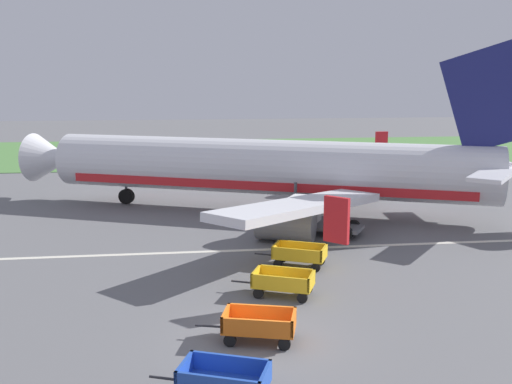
{
  "coord_description": "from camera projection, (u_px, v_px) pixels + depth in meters",
  "views": [
    {
      "loc": [
        -2.49,
        -19.2,
        9.12
      ],
      "look_at": [
        1.5,
        12.67,
        2.8
      ],
      "focal_mm": 41.16,
      "sensor_mm": 36.0,
      "label": 1
    }
  ],
  "objects": [
    {
      "name": "grass_strip",
      "position": [
        203.0,
        152.0,
        72.31
      ],
      "size": [
        220.0,
        28.0,
        0.06
      ],
      "primitive_type": "cube",
      "color": "#518442",
      "rests_on": "ground"
    },
    {
      "name": "apron_stripe",
      "position": [
        232.0,
        251.0,
        31.27
      ],
      "size": [
        120.0,
        0.36,
        0.01
      ],
      "primitive_type": "cube",
      "color": "silver",
      "rests_on": "ground"
    },
    {
      "name": "baggage_cart_fourth_in_row",
      "position": [
        283.0,
        282.0,
        24.73
      ],
      "size": [
        3.56,
        2.26,
        1.07
      ],
      "color": "gold",
      "rests_on": "ground"
    },
    {
      "name": "service_truck_beside_carts",
      "position": [
        311.0,
        215.0,
        34.72
      ],
      "size": [
        4.73,
        3.87,
        2.1
      ],
      "color": "slate",
      "rests_on": "ground"
    },
    {
      "name": "ground_plane",
      "position": [
        258.0,
        339.0,
        20.75
      ],
      "size": [
        220.0,
        220.0,
        0.0
      ],
      "primitive_type": "plane",
      "color": "slate"
    },
    {
      "name": "baggage_cart_third_in_row",
      "position": [
        259.0,
        325.0,
        20.48
      ],
      "size": [
        3.62,
        2.02,
        1.07
      ],
      "color": "orange",
      "rests_on": "ground"
    },
    {
      "name": "airplane",
      "position": [
        281.0,
        169.0,
        39.32
      ],
      "size": [
        36.02,
        29.41,
        11.34
      ],
      "color": "silver",
      "rests_on": "ground"
    },
    {
      "name": "baggage_cart_far_end",
      "position": [
        299.0,
        255.0,
        28.59
      ],
      "size": [
        3.53,
        2.32,
        1.07
      ],
      "color": "gold",
      "rests_on": "ground"
    },
    {
      "name": "baggage_cart_second_in_row",
      "position": [
        224.0,
        381.0,
        16.72
      ],
      "size": [
        3.58,
        2.2,
        1.07
      ],
      "color": "#234CB2",
      "rests_on": "ground"
    }
  ]
}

